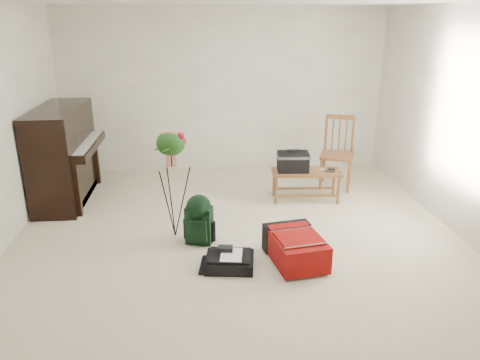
{
  "coord_description": "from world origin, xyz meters",
  "views": [
    {
      "loc": [
        -0.41,
        -4.53,
        2.39
      ],
      "look_at": [
        0.04,
        0.35,
        0.64
      ],
      "focal_mm": 35.0,
      "sensor_mm": 36.0,
      "label": 1
    }
  ],
  "objects": [
    {
      "name": "wall_back",
      "position": [
        0.0,
        2.75,
        1.25
      ],
      "size": [
        5.0,
        0.04,
        2.5
      ],
      "primitive_type": "cube",
      "color": "white",
      "rests_on": "floor"
    },
    {
      "name": "green_backpack",
      "position": [
        -0.43,
        0.13,
        0.31
      ],
      "size": [
        0.32,
        0.3,
        0.56
      ],
      "rotation": [
        0.0,
        0.0,
        -0.3
      ],
      "color": "black",
      "rests_on": "floor"
    },
    {
      "name": "floor",
      "position": [
        0.0,
        0.0,
        0.0
      ],
      "size": [
        5.0,
        5.5,
        0.01
      ],
      "primitive_type": "cube",
      "color": "beige",
      "rests_on": "ground"
    },
    {
      "name": "wall_right",
      "position": [
        2.5,
        0.0,
        1.25
      ],
      "size": [
        0.04,
        5.5,
        2.5
      ],
      "primitive_type": "cube",
      "color": "white",
      "rests_on": "floor"
    },
    {
      "name": "flower_stand",
      "position": [
        -0.7,
        0.33,
        0.61
      ],
      "size": [
        0.45,
        0.45,
        1.26
      ],
      "rotation": [
        0.0,
        0.0,
        -0.16
      ],
      "color": "black",
      "rests_on": "floor"
    },
    {
      "name": "piano",
      "position": [
        -2.19,
        1.6,
        0.6
      ],
      "size": [
        0.71,
        1.5,
        1.25
      ],
      "color": "black",
      "rests_on": "floor"
    },
    {
      "name": "ceiling",
      "position": [
        0.0,
        0.0,
        2.5
      ],
      "size": [
        5.0,
        5.5,
        0.01
      ],
      "primitive_type": "cube",
      "color": "white",
      "rests_on": "wall_back"
    },
    {
      "name": "red_suitcase",
      "position": [
        0.54,
        -0.33,
        0.16
      ],
      "size": [
        0.59,
        0.78,
        0.3
      ],
      "rotation": [
        0.0,
        0.0,
        0.17
      ],
      "color": "#9D0611",
      "rests_on": "floor"
    },
    {
      "name": "black_duffel",
      "position": [
        -0.14,
        -0.43,
        0.07
      ],
      "size": [
        0.52,
        0.44,
        0.2
      ],
      "rotation": [
        0.0,
        0.0,
        -0.14
      ],
      "color": "black",
      "rests_on": "floor"
    },
    {
      "name": "bench",
      "position": [
        0.89,
        1.26,
        0.5
      ],
      "size": [
        0.94,
        0.43,
        0.7
      ],
      "rotation": [
        0.0,
        0.0,
        -0.07
      ],
      "color": "#915B2F",
      "rests_on": "floor"
    },
    {
      "name": "dining_chair",
      "position": [
        1.55,
        1.74,
        0.5
      ],
      "size": [
        0.58,
        0.58,
        1.03
      ],
      "rotation": [
        0.0,
        0.0,
        -0.37
      ],
      "color": "#915B2F",
      "rests_on": "floor"
    }
  ]
}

